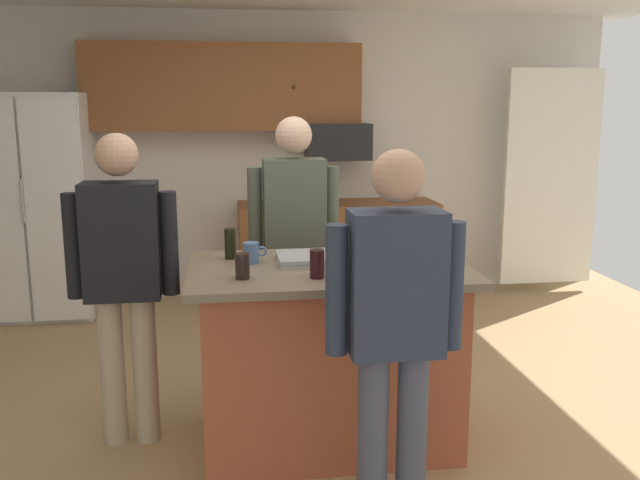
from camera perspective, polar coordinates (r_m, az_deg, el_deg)
name	(u,v)px	position (r m, az deg, el deg)	size (l,w,h in m)	color
floor	(306,421)	(4.13, -1.17, -14.63)	(7.04, 7.04, 0.00)	tan
back_wall	(269,156)	(6.52, -4.23, 6.88)	(6.40, 0.10, 2.60)	silver
french_door_window_panel	(550,178)	(6.84, 18.41, 4.85)	(0.90, 0.06, 2.00)	white
cabinet_run_upper	(224,87)	(6.28, -7.92, 12.33)	(2.40, 0.38, 0.75)	brown
cabinet_run_lower	(337,251)	(6.40, 1.45, -0.88)	(1.80, 0.63, 0.90)	brown
refrigerator	(36,206)	(6.32, -22.32, 2.60)	(0.93, 0.76, 1.87)	white
microwave_over_range	(338,141)	(6.28, 1.46, 8.10)	(0.56, 0.40, 0.32)	black
kitchen_island	(328,354)	(3.72, 0.66, -9.35)	(1.44, 0.91, 0.97)	#AD5638
person_host_foreground	(123,270)	(3.73, -15.87, -2.37)	(0.57, 0.22, 1.65)	tan
person_guest_left	(395,319)	(2.87, 6.17, -6.47)	(0.57, 0.22, 1.63)	#4C5166
person_guest_right	(294,233)	(4.34, -2.17, 0.55)	(0.57, 0.23, 1.72)	#4C5166
tumbler_amber	(242,266)	(3.33, -6.39, -2.15)	(0.07, 0.07, 0.12)	black
mug_blue_stoneware	(419,262)	(3.50, 8.16, -1.78)	(0.13, 0.09, 0.09)	#4C6B99
mug_ceramic_white	(251,253)	(3.66, -5.66, -1.04)	(0.13, 0.08, 0.11)	#4C6B99
glass_dark_ale	(358,259)	(3.41, 3.15, -1.59)	(0.06, 0.06, 0.15)	black
glass_pilsner	(230,244)	(3.76, -7.38, -0.31)	(0.06, 0.06, 0.16)	black
glass_short_whisky	(318,264)	(3.33, -0.16, -1.97)	(0.07, 0.07, 0.14)	black
serving_tray	(319,258)	(3.66, -0.05, -1.51)	(0.44, 0.30, 0.04)	#B7B7BC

